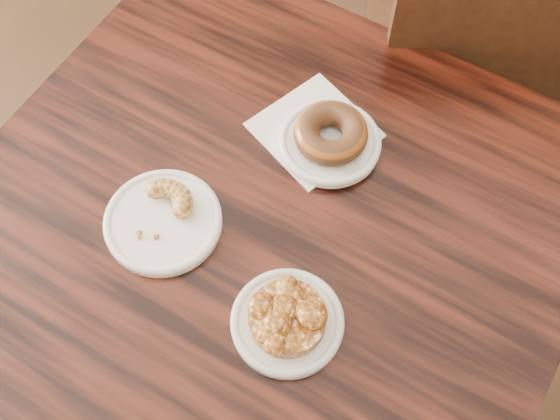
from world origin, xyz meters
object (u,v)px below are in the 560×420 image
(chair_far, at_px, (460,77))
(cruller_fragment, at_px, (161,215))
(cafe_table, at_px, (264,320))
(apple_fritter, at_px, (287,317))
(glazed_donut, at_px, (331,133))

(chair_far, height_order, cruller_fragment, chair_far)
(cafe_table, xyz_separation_m, cruller_fragment, (-0.13, -0.03, 0.40))
(cafe_table, relative_size, apple_fritter, 6.25)
(chair_far, relative_size, glazed_donut, 8.25)
(cafe_table, xyz_separation_m, apple_fritter, (0.08, -0.12, 0.40))
(chair_far, height_order, apple_fritter, chair_far)
(cafe_table, xyz_separation_m, chair_far, (0.23, 0.62, 0.08))
(cafe_table, height_order, cruller_fragment, cruller_fragment)
(glazed_donut, bearing_deg, apple_fritter, -84.85)
(chair_far, bearing_deg, glazed_donut, 53.44)
(chair_far, bearing_deg, apple_fritter, 63.15)
(cruller_fragment, bearing_deg, chair_far, 60.96)
(cafe_table, distance_m, cruller_fragment, 0.42)
(glazed_donut, distance_m, apple_fritter, 0.28)
(apple_fritter, bearing_deg, chair_far, 78.42)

